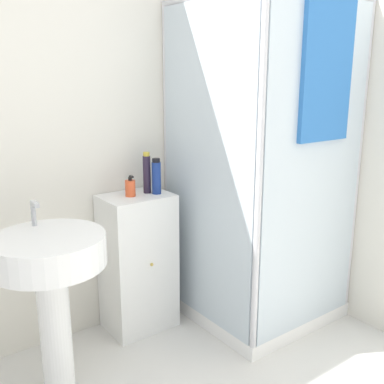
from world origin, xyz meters
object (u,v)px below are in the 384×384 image
object	(u,v)px
soap_dispenser	(130,188)
shampoo_bottle_tall_black	(147,173)
sink	(51,274)
shampoo_bottle_blue	(156,177)

from	to	relation	value
soap_dispenser	shampoo_bottle_tall_black	xyz separation A→B (m)	(0.12, 0.01, 0.07)
sink	shampoo_bottle_blue	distance (m)	0.90
sink	soap_dispenser	world-z (taller)	soap_dispenser
soap_dispenser	shampoo_bottle_tall_black	bearing A→B (deg)	5.06
shampoo_bottle_tall_black	sink	bearing A→B (deg)	-155.94
soap_dispenser	sink	bearing A→B (deg)	-152.62
soap_dispenser	shampoo_bottle_tall_black	distance (m)	0.15
sink	shampoo_bottle_tall_black	distance (m)	0.89
soap_dispenser	shampoo_bottle_blue	bearing A→B (deg)	-14.91
sink	shampoo_bottle_tall_black	xyz separation A→B (m)	(0.75, 0.33, 0.35)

